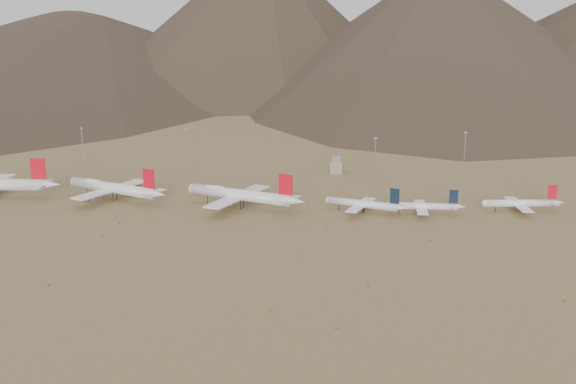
% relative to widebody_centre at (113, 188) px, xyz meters
% --- Properties ---
extents(ground, '(3000.00, 3000.00, 0.00)m').
position_rel_widebody_centre_xyz_m(ground, '(87.58, -28.89, -7.12)').
color(ground, '#9B7D50').
rests_on(ground, ground).
extents(widebody_centre, '(66.08, 52.87, 20.64)m').
position_rel_widebody_centre_xyz_m(widebody_centre, '(0.00, 0.00, 0.00)').
color(widebody_centre, white).
rests_on(widebody_centre, ground).
extents(widebody_east, '(69.57, 55.29, 21.39)m').
position_rel_widebody_centre_xyz_m(widebody_east, '(74.53, -5.34, 0.26)').
color(widebody_east, white).
rests_on(widebody_east, ground).
extents(narrowbody_a, '(44.39, 32.86, 15.03)m').
position_rel_widebody_centre_xyz_m(narrowbody_a, '(141.07, -4.96, -2.24)').
color(narrowbody_a, white).
rests_on(narrowbody_a, ground).
extents(narrowbody_b, '(41.32, 29.67, 13.63)m').
position_rel_widebody_centre_xyz_m(narrowbody_b, '(172.21, -2.62, -2.69)').
color(narrowbody_b, white).
rests_on(narrowbody_b, ground).
extents(narrowbody_c, '(43.85, 32.04, 14.59)m').
position_rel_widebody_centre_xyz_m(narrowbody_c, '(223.33, 10.52, -2.38)').
color(narrowbody_c, white).
rests_on(narrowbody_c, ground).
extents(control_tower, '(8.00, 8.00, 12.00)m').
position_rel_widebody_centre_xyz_m(control_tower, '(117.58, 91.11, -1.80)').
color(control_tower, gray).
rests_on(control_tower, ground).
extents(mast_far_west, '(2.00, 0.60, 25.70)m').
position_rel_widebody_centre_xyz_m(mast_far_west, '(-59.59, 91.54, 7.09)').
color(mast_far_west, gray).
rests_on(mast_far_west, ground).
extents(mast_west, '(2.00, 0.60, 25.70)m').
position_rel_widebody_centre_xyz_m(mast_west, '(13.01, 99.15, 7.09)').
color(mast_west, gray).
rests_on(mast_west, ground).
extents(mast_centre, '(2.00, 0.60, 25.70)m').
position_rel_widebody_centre_xyz_m(mast_centre, '(142.94, 82.36, 7.09)').
color(mast_centre, gray).
rests_on(mast_centre, ground).
extents(mast_east, '(2.00, 0.60, 25.70)m').
position_rel_widebody_centre_xyz_m(mast_east, '(201.17, 114.35, 7.09)').
color(mast_east, gray).
rests_on(mast_east, ground).
extents(desert_scrub, '(435.33, 176.19, 0.86)m').
position_rel_widebody_centre_xyz_m(desert_scrub, '(97.58, -116.89, -6.76)').
color(desert_scrub, brown).
rests_on(desert_scrub, ground).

